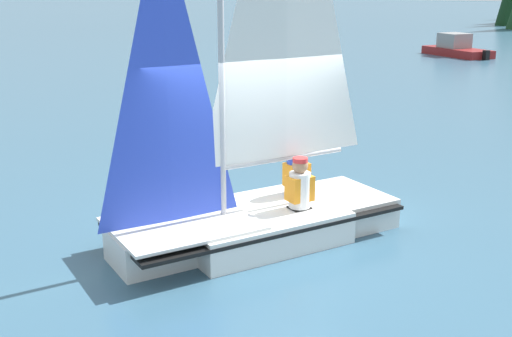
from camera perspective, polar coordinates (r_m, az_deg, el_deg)
The scene contains 5 objects.
ground_plane at distance 9.05m, azimuth -0.00°, elevation -6.31°, with size 260.00×260.00×0.00m, color #38607A.
sailboat_main at distance 8.77m, azimuth 0.08°, elevation -1.19°, with size 4.12×3.73×6.16m.
sailor_helm at distance 8.92m, azimuth 3.89°, elevation -2.36°, with size 0.43×0.42×1.16m.
sailor_crew at distance 9.54m, azimuth 3.62°, elevation -1.17°, with size 0.43×0.42×1.16m.
motorboat_distant at distance 33.41m, azimuth 17.39°, elevation 10.18°, with size 3.57×3.61×1.08m.
Camera 1 is at (-7.80, -3.01, 3.47)m, focal length 45.00 mm.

